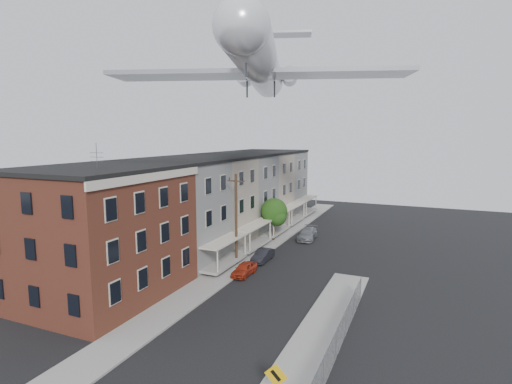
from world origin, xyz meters
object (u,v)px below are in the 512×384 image
at_px(warning_sign, 276,383).
at_px(car_far, 308,234).
at_px(utility_pole, 236,218).
at_px(car_mid, 263,255).
at_px(car_near, 244,269).
at_px(street_tree, 275,213).
at_px(airplane, 260,65).

relative_size(warning_sign, car_far, 0.59).
bearing_deg(utility_pole, warning_sign, -59.52).
distance_m(car_mid, car_far, 10.28).
bearing_deg(car_near, utility_pole, 130.52).
relative_size(street_tree, car_mid, 1.42).
relative_size(utility_pole, car_near, 2.62).
height_order(car_near, car_mid, car_mid).
bearing_deg(airplane, car_mid, -55.75).
bearing_deg(car_near, car_mid, 91.68).
xyz_separation_m(street_tree, car_far, (3.47, 2.22, -2.76)).
distance_m(street_tree, airplane, 17.40).
distance_m(street_tree, car_mid, 8.57).
height_order(car_far, airplane, airplane).
xyz_separation_m(warning_sign, street_tree, (-10.87, 28.95, 1.57)).
bearing_deg(street_tree, car_far, 32.57).
distance_m(warning_sign, airplane, 30.00).
height_order(warning_sign, utility_pole, utility_pole).
xyz_separation_m(utility_pole, car_mid, (2.00, 2.02, -4.07)).
bearing_deg(car_mid, airplane, 124.43).
distance_m(warning_sign, street_tree, 30.96).
bearing_deg(car_mid, car_near, -89.82).
distance_m(warning_sign, car_far, 32.06).
xyz_separation_m(utility_pole, street_tree, (0.33, 9.92, -1.22)).
xyz_separation_m(car_near, airplane, (-0.77, 5.64, 18.87)).
bearing_deg(utility_pole, street_tree, 88.11).
distance_m(utility_pole, car_far, 13.33).
bearing_deg(street_tree, utility_pole, -91.89).
bearing_deg(car_far, car_mid, -104.50).
height_order(warning_sign, street_tree, street_tree).
xyz_separation_m(street_tree, airplane, (0.90, -6.77, 16.01)).
xyz_separation_m(utility_pole, car_far, (3.80, 12.14, -3.99)).
xyz_separation_m(warning_sign, car_near, (-9.20, 16.54, -1.30)).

